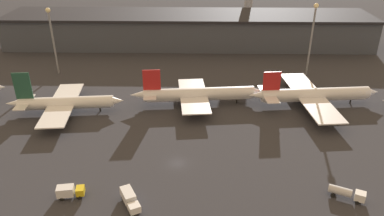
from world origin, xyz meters
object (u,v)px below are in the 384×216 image
(airplane_1, at_px, (65,103))
(airplane_2, at_px, (198,94))
(service_vehicle_0, at_px, (347,193))
(airplane_3, at_px, (314,95))
(service_vehicle_4, at_px, (70,191))
(service_vehicle_3, at_px, (130,199))

(airplane_1, distance_m, airplane_2, 41.76)
(service_vehicle_0, bearing_deg, airplane_2, 150.55)
(airplane_1, xyz_separation_m, airplane_3, (78.73, 7.04, 0.25))
(airplane_1, height_order, service_vehicle_4, airplane_1)
(airplane_1, height_order, service_vehicle_0, airplane_1)
(airplane_2, bearing_deg, service_vehicle_0, -59.92)
(airplane_3, relative_size, service_vehicle_3, 5.65)
(service_vehicle_3, height_order, service_vehicle_4, service_vehicle_4)
(service_vehicle_0, xyz_separation_m, service_vehicle_3, (-46.61, -3.03, 0.09))
(airplane_1, xyz_separation_m, service_vehicle_4, (13.72, -39.63, -1.66))
(service_vehicle_3, distance_m, service_vehicle_4, 13.71)
(airplane_2, distance_m, service_vehicle_3, 50.46)
(airplane_1, bearing_deg, service_vehicle_4, -76.52)
(airplane_3, bearing_deg, service_vehicle_0, -101.67)
(airplane_1, distance_m, airplane_3, 79.04)
(service_vehicle_0, distance_m, service_vehicle_4, 60.15)
(airplane_3, distance_m, service_vehicle_0, 46.16)
(airplane_1, relative_size, service_vehicle_0, 4.70)
(airplane_3, height_order, service_vehicle_0, airplane_3)
(airplane_2, relative_size, service_vehicle_4, 7.22)
(airplane_2, xyz_separation_m, service_vehicle_4, (-27.52, -46.22, -1.92))
(airplane_3, relative_size, service_vehicle_4, 7.13)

